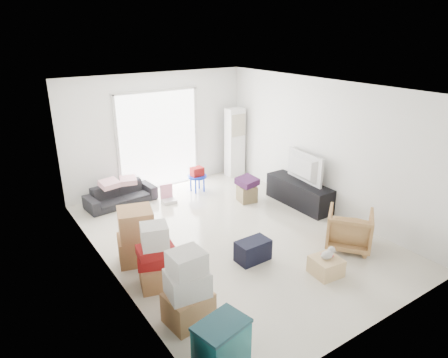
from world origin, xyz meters
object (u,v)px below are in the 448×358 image
Objects in this scene: ottoman at (247,193)px; kids_table at (197,175)px; ac_tower at (235,142)px; tv_console at (299,193)px; sofa at (121,192)px; armchair at (350,227)px; television at (300,178)px; storage_bins at (222,348)px; wood_crate at (326,266)px.

ottoman is 1.29m from kids_table.
ottoman is at bearing -116.32° from ac_tower.
ac_tower is at bearing 91.23° from tv_console.
kids_table is at bearing -162.32° from ac_tower.
ac_tower is at bearing -2.55° from sofa.
ottoman is at bearing 136.47° from tv_console.
ac_tower is 2.32× the size of armchair.
storage_bins is at bearing 132.05° from television.
ac_tower is 1.60× the size of television.
kids_table reaches higher than tv_console.
armchair is 2.60m from ottoman.
tv_console is 1.48× the size of television.
television is 2.57× the size of wood_crate.
ac_tower is at bearing 53.29° from storage_bins.
kids_table is (-1.44, 1.89, 0.15)m from tv_console.
storage_bins is at bearing -126.71° from ac_tower.
armchair is at bearing -106.86° from tv_console.
sofa is 3.57× the size of wood_crate.
storage_bins is 2.49m from wood_crate.
sofa is 2.00× the size of armchair.
storage_bins is 1.57× the size of wood_crate.
ottoman is 0.62× the size of kids_table.
armchair is at bearing -96.83° from ac_tower.
sofa is 4.13× the size of ottoman.
wood_crate is (-0.96, -0.37, -0.24)m from armchair.
armchair reaches higher than storage_bins.
wood_crate is (-0.07, -4.06, -0.28)m from kids_table.
armchair reaches higher than television.
kids_table is (-0.89, 3.69, 0.04)m from armchair.
armchair is at bearing -76.43° from kids_table.
ottoman is (-0.82, 0.78, -0.09)m from tv_console.
storage_bins is (-3.35, -1.03, -0.04)m from armchair.
ac_tower reaches higher than sofa.
armchair reaches higher than ottoman.
storage_bins is (-3.90, -2.83, -0.28)m from television.
storage_bins reaches higher than sofa.
ac_tower reaches higher than storage_bins.
ottoman is at bearing -35.94° from sofa.
sofa and kids_table have the same top height.
sofa is at bearing 145.61° from tv_console.
television is 1.89m from armchair.
ac_tower is 1.52m from kids_table.
wood_crate is at bearing -107.91° from ac_tower.
kids_table reaches higher than ottoman.
television reaches higher than kids_table.
television is 1.64× the size of storage_bins.
tv_console is at bearing 0.00° from television.
kids_table is (-1.39, -0.44, -0.46)m from ac_tower.
television is at bearing -52.80° from kids_table.
ottoman is at bearing -31.67° from armchair.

